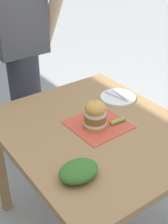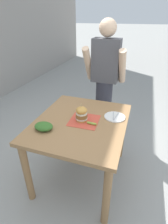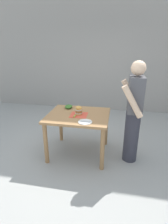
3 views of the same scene
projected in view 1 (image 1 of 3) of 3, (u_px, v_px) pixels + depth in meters
name	position (u px, v px, depth m)	size (l,w,h in m)	color
patio_table	(95.00, 147.00, 1.71)	(0.91, 1.06, 0.77)	#9E7247
serving_paper	(98.00, 125.00, 1.67)	(0.29, 0.29, 0.00)	#D64C38
sandwich	(95.00, 114.00, 1.62)	(0.12, 0.12, 0.19)	gold
pickle_spear	(117.00, 121.00, 1.68)	(0.02, 0.02, 0.09)	#8EA83D
side_plate_with_forks	(118.00, 97.00, 1.93)	(0.22, 0.22, 0.02)	white
side_salad	(79.00, 171.00, 1.32)	(0.18, 0.14, 0.06)	#386B28
diner_across_table	(22.00, 55.00, 2.24)	(0.55, 0.35, 1.69)	#33333D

